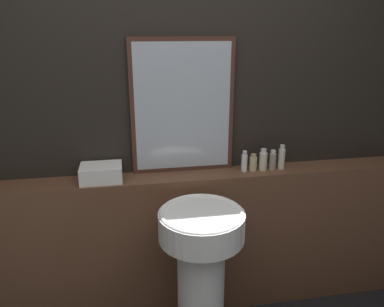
{
  "coord_description": "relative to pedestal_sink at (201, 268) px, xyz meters",
  "views": [
    {
      "loc": [
        -0.32,
        -0.59,
        1.78
      ],
      "look_at": [
        0.02,
        1.36,
        1.11
      ],
      "focal_mm": 35.0,
      "sensor_mm": 36.0,
      "label": 1
    }
  ],
  "objects": [
    {
      "name": "wall_back",
      "position": [
        -0.02,
        0.51,
        0.7
      ],
      "size": [
        8.0,
        0.06,
        2.5
      ],
      "color": "black",
      "rests_on": "ground_plane"
    },
    {
      "name": "vanity_counter",
      "position": [
        -0.02,
        0.38,
        -0.08
      ],
      "size": [
        2.89,
        0.2,
        0.94
      ],
      "color": "brown",
      "rests_on": "ground_plane"
    },
    {
      "name": "pedestal_sink",
      "position": [
        0.0,
        0.0,
        0.0
      ],
      "size": [
        0.45,
        0.45,
        0.89
      ],
      "color": "white",
      "rests_on": "ground_plane"
    },
    {
      "name": "mirror",
      "position": [
        -0.02,
        0.46,
        0.78
      ],
      "size": [
        0.61,
        0.03,
        0.79
      ],
      "color": "#47281E",
      "rests_on": "vanity_counter"
    },
    {
      "name": "towel_stack",
      "position": [
        -0.51,
        0.38,
        0.43
      ],
      "size": [
        0.23,
        0.17,
        0.09
      ],
      "color": "white",
      "rests_on": "vanity_counter"
    },
    {
      "name": "shampoo_bottle",
      "position": [
        0.34,
        0.38,
        0.45
      ],
      "size": [
        0.04,
        0.04,
        0.13
      ],
      "color": "white",
      "rests_on": "vanity_counter"
    },
    {
      "name": "conditioner_bottle",
      "position": [
        0.4,
        0.38,
        0.44
      ],
      "size": [
        0.05,
        0.05,
        0.11
      ],
      "color": "#C6B284",
      "rests_on": "vanity_counter"
    },
    {
      "name": "lotion_bottle",
      "position": [
        0.46,
        0.38,
        0.45
      ],
      "size": [
        0.05,
        0.05,
        0.14
      ],
      "color": "beige",
      "rests_on": "vanity_counter"
    },
    {
      "name": "body_wash_bottle",
      "position": [
        0.52,
        0.38,
        0.44
      ],
      "size": [
        0.04,
        0.04,
        0.12
      ],
      "color": "gray",
      "rests_on": "vanity_counter"
    },
    {
      "name": "hand_soap_bottle",
      "position": [
        0.58,
        0.38,
        0.46
      ],
      "size": [
        0.04,
        0.04,
        0.15
      ],
      "color": "beige",
      "rests_on": "vanity_counter"
    }
  ]
}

